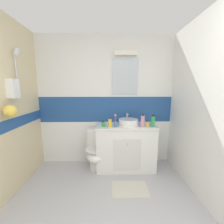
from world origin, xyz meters
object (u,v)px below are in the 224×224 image
(toothbrush_cup, at_px, (115,124))
(mouthwash_bottle, at_px, (153,121))
(sink_basin, at_px, (128,122))
(soap_dispenser, at_px, (110,123))
(shampoo_bottle_tall, at_px, (143,121))
(toilet, at_px, (96,150))
(perfume_flask_small, at_px, (147,124))
(lotion_bottle_short, at_px, (103,124))

(toothbrush_cup, height_order, mouthwash_bottle, toothbrush_cup)
(sink_basin, distance_m, soap_dispenser, 0.36)
(sink_basin, height_order, shampoo_bottle_tall, shampoo_bottle_tall)
(toilet, bearing_deg, perfume_flask_small, -7.57)
(sink_basin, distance_m, perfume_flask_small, 0.34)
(toothbrush_cup, bearing_deg, lotion_bottle_short, 176.39)
(toothbrush_cup, height_order, shampoo_bottle_tall, toothbrush_cup)
(perfume_flask_small, xyz_separation_m, lotion_bottle_short, (-0.78, -0.00, 0.00))
(soap_dispenser, relative_size, shampoo_bottle_tall, 0.80)
(sink_basin, height_order, soap_dispenser, sink_basin)
(soap_dispenser, distance_m, perfume_flask_small, 0.66)
(toilet, distance_m, toothbrush_cup, 0.67)
(mouthwash_bottle, height_order, shampoo_bottle_tall, shampoo_bottle_tall)
(lotion_bottle_short, bearing_deg, shampoo_bottle_tall, -1.23)
(toothbrush_cup, relative_size, soap_dispenser, 1.33)
(sink_basin, height_order, lotion_bottle_short, sink_basin)
(perfume_flask_small, bearing_deg, sink_basin, 160.35)
(toothbrush_cup, distance_m, lotion_bottle_short, 0.21)
(sink_basin, relative_size, mouthwash_bottle, 1.93)
(sink_basin, bearing_deg, perfume_flask_small, -19.65)
(toilet, xyz_separation_m, lotion_bottle_short, (0.14, -0.12, 0.55))
(perfume_flask_small, bearing_deg, soap_dispenser, -179.47)
(sink_basin, relative_size, perfume_flask_small, 3.81)
(soap_dispenser, distance_m, lotion_bottle_short, 0.12)
(lotion_bottle_short, xyz_separation_m, mouthwash_bottle, (0.87, -0.01, 0.05))
(sink_basin, bearing_deg, lotion_bottle_short, -165.84)
(toothbrush_cup, bearing_deg, toilet, 159.15)
(toilet, xyz_separation_m, toothbrush_cup, (0.36, -0.14, 0.55))
(soap_dispenser, bearing_deg, shampoo_bottle_tall, -0.89)
(soap_dispenser, bearing_deg, lotion_bottle_short, 177.14)
(toothbrush_cup, xyz_separation_m, soap_dispenser, (-0.09, 0.01, 0.01))
(lotion_bottle_short, distance_m, mouthwash_bottle, 0.87)
(sink_basin, xyz_separation_m, mouthwash_bottle, (0.41, -0.13, 0.04))
(lotion_bottle_short, bearing_deg, mouthwash_bottle, -0.84)
(sink_basin, relative_size, shampoo_bottle_tall, 1.80)
(sink_basin, bearing_deg, shampoo_bottle_tall, -29.15)
(soap_dispenser, height_order, lotion_bottle_short, soap_dispenser)
(toilet, xyz_separation_m, shampoo_bottle_tall, (0.83, -0.14, 0.60))
(toothbrush_cup, distance_m, mouthwash_bottle, 0.65)
(shampoo_bottle_tall, bearing_deg, soap_dispenser, 179.11)
(toilet, bearing_deg, mouthwash_bottle, -7.62)
(perfume_flask_small, bearing_deg, mouthwash_bottle, -8.16)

